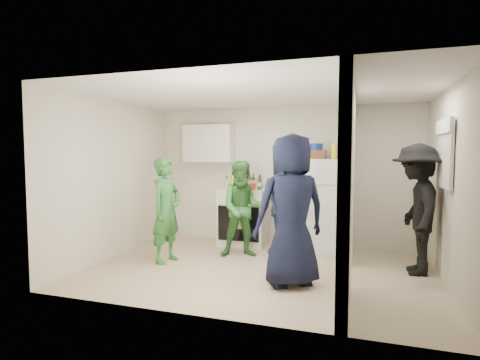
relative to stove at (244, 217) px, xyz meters
The scene contains 37 objects.
floor 1.60m from the stove, 64.52° to the right, with size 4.80×4.80×0.00m, color #CAAF8E.
wall_back 1.04m from the stove, 26.82° to the left, with size 4.80×4.80×0.00m, color silver.
wall_front 3.22m from the stove, 78.00° to the right, with size 4.80×4.80×0.00m, color silver.
wall_left 2.34m from the stove, 141.90° to the right, with size 3.40×3.40×0.00m, color silver.
wall_right 3.43m from the stove, 24.17° to the right, with size 3.40×3.40×0.00m, color silver.
ceiling 2.50m from the stove, 64.52° to the right, with size 4.80×4.80×0.00m, color white.
partition_pier_back 2.01m from the stove, ahead, with size 0.12×1.20×2.50m, color silver.
partition_pier_front 3.17m from the stove, 53.13° to the right, with size 0.12×1.20×2.50m, color silver.
partition_header 2.92m from the stove, 36.48° to the right, with size 0.12×1.00×0.40m, color silver.
stove is the anchor object (origin of this frame).
upper_cabinet 1.54m from the stove, 168.65° to the left, with size 0.95×0.34×0.70m, color silver.
fridge 1.39m from the stove, ahead, with size 0.65×0.63×1.57m, color silver.
wicker_basket 1.70m from the stove, ahead, with size 0.35×0.25×0.15m, color brown.
blue_bowl 1.79m from the stove, ahead, with size 0.24×0.24×0.11m, color navy.
yellow_cup_stack_top 1.98m from the stove, ahead, with size 0.09×0.09×0.25m, color yellow.
wall_clock 1.42m from the stove, 23.80° to the left, with size 0.22×0.22×0.03m, color white.
spice_shelf 1.10m from the stove, 23.22° to the left, with size 0.35×0.08×0.03m, color olive.
nook_window 3.44m from the stove, 21.10° to the right, with size 0.03×0.70×0.80m, color black.
nook_window_frame 3.43m from the stove, 21.19° to the right, with size 0.04×0.76×0.86m, color white.
nook_valance 3.54m from the stove, 21.35° to the right, with size 0.04×0.82×0.18m, color white.
yellow_cup_stack_stove 0.68m from the stove, 118.61° to the right, with size 0.09×0.09×0.25m, color #FFF215.
red_cup 0.64m from the stove, 42.27° to the right, with size 0.09×0.09×0.12m, color #BF320C.
person_green_left 1.67m from the stove, 119.23° to the right, with size 0.58×0.38×1.60m, color #337A30.
person_green_center 0.85m from the stove, 74.09° to the right, with size 0.75×0.59×1.55m, color #357A37.
person_denim 0.94m from the stove, 31.38° to the right, with size 0.90×0.37×1.54m, color #365077.
person_navy 2.27m from the stove, 57.85° to the right, with size 0.93×0.61×1.91m, color black.
person_nook 2.92m from the stove, 17.90° to the right, with size 1.16×0.67×1.80m, color black.
bottle_a 0.74m from the stove, 153.35° to the left, with size 0.06×0.06×0.32m, color brown.
bottle_b 0.70m from the stove, 156.61° to the right, with size 0.08×0.08×0.32m, color #1C4316.
bottle_c 0.68m from the stove, 120.67° to the left, with size 0.06×0.06×0.29m, color silver.
bottle_d 0.67m from the stove, 57.46° to the right, with size 0.07×0.07×0.31m, color #5C2C10.
bottle_e 0.68m from the stove, 58.14° to the left, with size 0.06×0.06×0.27m, color #8B959A.
bottle_f 0.67m from the stove, ahead, with size 0.06×0.06×0.29m, color #17411D.
bottle_g 0.70m from the stove, 24.68° to the left, with size 0.08×0.08×0.25m, color olive.
bottle_h 0.71m from the stove, 158.48° to the right, with size 0.07×0.07×0.24m, color #B1B4BE.
bottle_i 0.66m from the stove, 56.69° to the left, with size 0.08×0.08×0.28m, color brown.
bottle_j 0.71m from the stove, 19.57° to the right, with size 0.07×0.07×0.24m, color #2C551D.
Camera 1 is at (1.32, -5.11, 1.65)m, focal length 28.00 mm.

